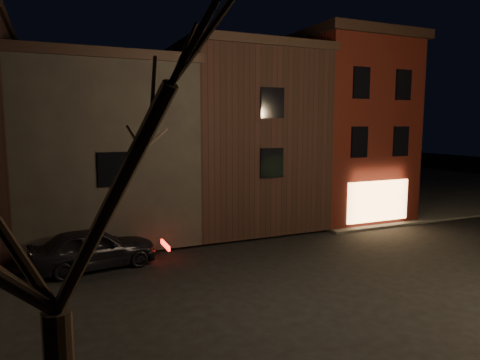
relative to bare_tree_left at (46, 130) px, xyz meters
name	(u,v)px	position (x,y,z in m)	size (l,w,h in m)	color
ground	(305,282)	(8.00, 7.00, -5.43)	(120.00, 120.00, 0.00)	black
sidewalk_far_right	(371,182)	(28.00, 27.00, -5.37)	(30.00, 30.00, 0.12)	#2D2B28
corner_building	(335,127)	(16.00, 16.47, -0.03)	(6.50, 8.50, 10.50)	#45120C
row_building_a	(231,137)	(9.50, 17.50, -0.60)	(7.30, 10.30, 9.40)	black
row_building_b	(100,148)	(2.25, 17.50, -1.10)	(7.80, 10.30, 8.40)	black
bare_tree_left	(46,130)	(0.00, 0.00, 0.00)	(5.60, 5.60, 7.50)	black
parked_car_a	(94,248)	(1.30, 11.50, -4.64)	(1.88, 4.68, 1.59)	black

